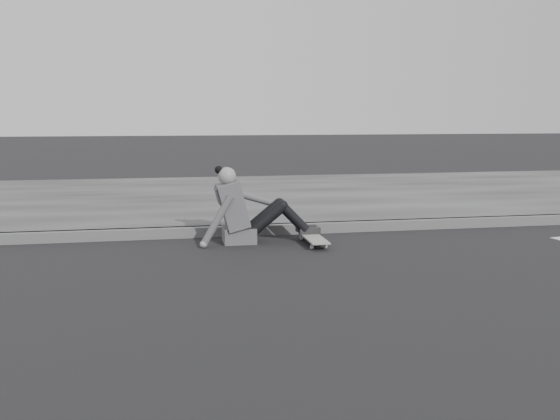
% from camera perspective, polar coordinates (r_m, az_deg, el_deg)
% --- Properties ---
extents(ground, '(80.00, 80.00, 0.00)m').
position_cam_1_polar(ground, '(5.41, 13.17, -6.92)').
color(ground, black).
rests_on(ground, ground).
extents(curb, '(24.00, 0.16, 0.12)m').
position_cam_1_polar(curb, '(7.76, 5.48, -1.55)').
color(curb, '#525252').
rests_on(curb, ground).
extents(sidewalk, '(24.00, 6.00, 0.12)m').
position_cam_1_polar(sidewalk, '(10.66, 0.94, 1.28)').
color(sidewalk, '#3C3C3C').
rests_on(sidewalk, ground).
extents(skateboard, '(0.20, 0.78, 0.09)m').
position_cam_1_polar(skateboard, '(6.99, 3.03, -2.57)').
color(skateboard, '#9F9F9A').
rests_on(skateboard, ground).
extents(seated_woman, '(1.38, 0.46, 0.88)m').
position_cam_1_polar(seated_woman, '(7.04, -3.24, -0.10)').
color(seated_woman, '#4B4B4D').
rests_on(seated_woman, ground).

